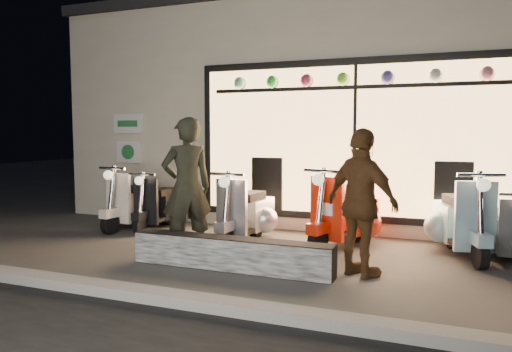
{
  "coord_description": "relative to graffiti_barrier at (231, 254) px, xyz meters",
  "views": [
    {
      "loc": [
        2.32,
        -6.12,
        1.7
      ],
      "look_at": [
        -0.38,
        0.6,
        1.05
      ],
      "focal_mm": 35.0,
      "sensor_mm": 36.0,
      "label": 1
    }
  ],
  "objects": [
    {
      "name": "ground",
      "position": [
        0.21,
        0.65,
        -0.2
      ],
      "size": [
        40.0,
        40.0,
        0.0
      ],
      "primitive_type": "plane",
      "color": "#383533",
      "rests_on": "ground"
    },
    {
      "name": "scooter_silver",
      "position": [
        -0.45,
        1.62,
        0.23
      ],
      "size": [
        0.52,
        1.49,
        1.07
      ],
      "rotation": [
        0.0,
        0.0,
        -0.06
      ],
      "color": "black",
      "rests_on": "ground"
    },
    {
      "name": "woman",
      "position": [
        1.53,
        0.32,
        0.67
      ],
      "size": [
        1.09,
        0.9,
        1.74
      ],
      "primitive_type": "imported",
      "rotation": [
        0.0,
        0.0,
        2.58
      ],
      "color": "brown",
      "rests_on": "ground"
    },
    {
      "name": "scooter_blue",
      "position": [
        2.61,
        1.94,
        0.26
      ],
      "size": [
        0.81,
        1.59,
        1.14
      ],
      "rotation": [
        0.0,
        0.0,
        0.29
      ],
      "color": "black",
      "rests_on": "ground"
    },
    {
      "name": "scooter_grey",
      "position": [
        3.21,
        1.87,
        0.17
      ],
      "size": [
        0.49,
        1.28,
        0.91
      ],
      "rotation": [
        0.0,
        0.0,
        0.11
      ],
      "color": "black",
      "rests_on": "ground"
    },
    {
      "name": "scooter_red",
      "position": [
        1.06,
        1.88,
        0.25
      ],
      "size": [
        0.83,
        1.58,
        1.13
      ],
      "rotation": [
        0.0,
        0.0,
        -0.31
      ],
      "color": "black",
      "rests_on": "ground"
    },
    {
      "name": "scooter_black",
      "position": [
        -2.3,
        2.02,
        0.19
      ],
      "size": [
        0.48,
        1.36,
        0.97
      ],
      "rotation": [
        0.0,
        0.0,
        0.07
      ],
      "color": "black",
      "rests_on": "ground"
    },
    {
      "name": "graffiti_barrier",
      "position": [
        0.0,
        0.0,
        0.0
      ],
      "size": [
        2.59,
        0.28,
        0.4
      ],
      "primitive_type": "cube",
      "color": "black",
      "rests_on": "ground"
    },
    {
      "name": "kerb",
      "position": [
        0.21,
        -1.35,
        -0.14
      ],
      "size": [
        40.0,
        0.25,
        0.12
      ],
      "primitive_type": "cube",
      "color": "slate",
      "rests_on": "ground"
    },
    {
      "name": "man",
      "position": [
        -0.85,
        0.41,
        0.75
      ],
      "size": [
        0.81,
        0.81,
        1.89
      ],
      "primitive_type": "imported",
      "rotation": [
        0.0,
        0.0,
        3.92
      ],
      "color": "black",
      "rests_on": "ground"
    },
    {
      "name": "scooter_cream",
      "position": [
        -2.68,
        1.95,
        0.23
      ],
      "size": [
        0.56,
        1.49,
        1.06
      ],
      "rotation": [
        0.0,
        0.0,
        -0.09
      ],
      "color": "black",
      "rests_on": "ground"
    },
    {
      "name": "shop_building",
      "position": [
        0.21,
        5.63,
        1.9
      ],
      "size": [
        10.2,
        6.23,
        4.2
      ],
      "color": "beige",
      "rests_on": "ground"
    }
  ]
}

